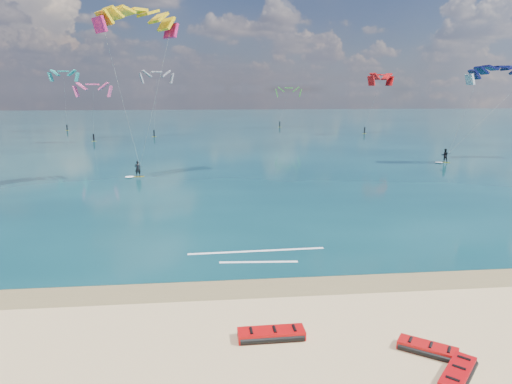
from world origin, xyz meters
The scene contains 10 objects.
ground centered at (0.00, 40.00, 0.00)m, with size 320.00×320.00×0.00m, color tan.
wet_sand_strip centered at (0.00, 3.00, 0.00)m, with size 320.00×2.40×0.01m, color brown.
sea centered at (0.00, 104.00, 0.02)m, with size 320.00×200.00×0.04m, color #092A33.
packed_kite_left centered at (1.88, -1.74, 0.00)m, with size 2.86×1.17×0.43m, color #BE0A0A, non-canonical shape.
packed_kite_mid centered at (7.56, -3.32, 0.00)m, with size 2.30×1.05×0.38m, color #B60C0D, non-canonical shape.
packed_kite_right centered at (7.87, -4.90, 0.00)m, with size 2.48×1.07×0.39m, color #B0070B, non-canonical shape.
kitesurfer_main centered at (-7.59, 30.27, 9.49)m, with size 8.21×8.94×18.26m.
kitesurfer_far centered at (33.48, 38.15, 7.51)m, with size 11.40×4.55×13.87m.
shoreline_foam centered at (2.30, 7.47, 0.04)m, with size 8.32×2.35×0.01m.
distant_kites centered at (-2.62, 80.49, 6.01)m, with size 73.59×31.27×13.50m.
Camera 1 is at (-0.36, -17.90, 9.62)m, focal length 32.00 mm.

